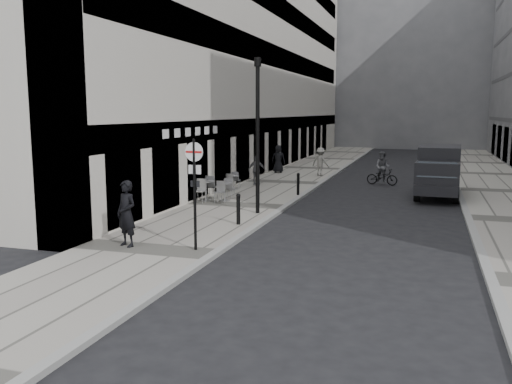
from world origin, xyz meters
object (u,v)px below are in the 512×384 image
lamppost (258,128)px  cyclist (382,172)px  panel_van (439,169)px  sign_post (195,179)px  walking_man (127,214)px

lamppost → cyclist: lamppost is taller
panel_van → cyclist: (-2.82, 3.42, -0.61)m
sign_post → cyclist: size_ratio=1.71×
lamppost → panel_van: size_ratio=1.15×
sign_post → cyclist: (3.79, 16.18, -1.40)m
panel_van → sign_post: bearing=-114.4°
panel_van → lamppost: bearing=-130.5°
lamppost → panel_van: (6.61, 6.98, -2.02)m
sign_post → cyclist: sign_post is taller
sign_post → cyclist: bearing=79.5°
sign_post → panel_van: sign_post is taller
cyclist → lamppost: bearing=-98.1°
walking_man → lamppost: (2.03, 6.00, 2.26)m
walking_man → cyclist: size_ratio=1.05×
lamppost → panel_van: 9.82m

